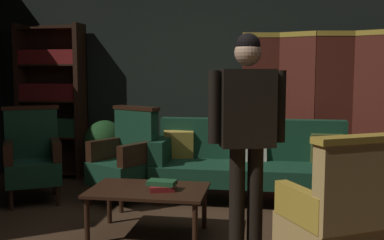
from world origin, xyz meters
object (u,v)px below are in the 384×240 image
armchair_gilt_accent (338,217)px  velvet_couch (250,159)px  coffee_table (148,194)px  bookshelf (52,98)px  armchair_wing_right (126,158)px  book_red_leather (162,187)px  folding_screen (315,108)px  potted_plant (105,148)px  book_green_cloth (162,183)px  standing_figure (247,125)px  armchair_wing_left (33,157)px

armchair_gilt_accent → velvet_couch: bearing=107.2°
armchair_gilt_accent → coffee_table: bearing=152.8°
bookshelf → coffee_table: size_ratio=2.05×
bookshelf → armchair_wing_right: bearing=-38.0°
armchair_wing_right → bookshelf: bearing=142.0°
bookshelf → book_red_leather: 2.94m
folding_screen → book_red_leather: bearing=-126.2°
armchair_gilt_accent → potted_plant: bearing=135.7°
folding_screen → book_green_cloth: 2.50m
standing_figure → book_green_cloth: bearing=158.7°
folding_screen → velvet_couch: (-0.74, -0.65, -0.53)m
armchair_wing_left → armchair_gilt_accent: bearing=-28.2°
velvet_couch → standing_figure: standing_figure is taller
bookshelf → armchair_wing_left: (0.34, -1.18, -0.57)m
bookshelf → coffee_table: bookshelf is taller
velvet_couch → armchair_wing_left: 2.40m
armchair_wing_right → velvet_couch: bearing=13.9°
armchair_gilt_accent → folding_screen: bearing=87.6°
bookshelf → velvet_couch: (2.70, -0.74, -0.61)m
armchair_gilt_accent → armchair_wing_right: bearing=138.8°
velvet_couch → book_red_leather: (-0.70, -1.32, -0.01)m
armchair_wing_left → armchair_wing_right: (1.03, 0.12, 0.00)m
folding_screen → potted_plant: 2.63m
armchair_gilt_accent → standing_figure: 0.93m
velvet_couch → standing_figure: size_ratio=1.25×
coffee_table → armchair_wing_left: 1.75m
bookshelf → coffee_table: (1.87, -2.03, -0.69)m
coffee_table → bookshelf: bearing=132.6°
standing_figure → armchair_wing_left: bearing=154.1°
folding_screen → bookshelf: bookshelf is taller
book_green_cloth → armchair_wing_right: bearing=122.5°
velvet_couch → armchair_gilt_accent: armchair_gilt_accent is taller
folding_screen → armchair_gilt_accent: 2.75m
coffee_table → standing_figure: bearing=-19.8°
armchair_wing_right → potted_plant: size_ratio=1.27×
bookshelf → book_red_leather: (2.00, -2.06, -0.62)m
armchair_wing_left → potted_plant: armchair_wing_left is taller
folding_screen → armchair_wing_left: 3.33m
coffee_table → book_red_leather: bearing=-10.6°
bookshelf → armchair_wing_right: size_ratio=1.97×
armchair_wing_right → armchair_gilt_accent: bearing=-41.2°
bookshelf → coffee_table: 2.85m
coffee_table → armchair_gilt_accent: size_ratio=0.96×
armchair_wing_left → book_red_leather: armchair_wing_left is taller
bookshelf → velvet_couch: bearing=-15.3°
armchair_gilt_accent → book_red_leather: armchair_gilt_accent is taller
armchair_gilt_accent → armchair_wing_left: size_ratio=1.00×
armchair_wing_left → standing_figure: standing_figure is taller
folding_screen → velvet_couch: folding_screen is taller
armchair_gilt_accent → armchair_wing_right: (-1.96, 1.72, 0.00)m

